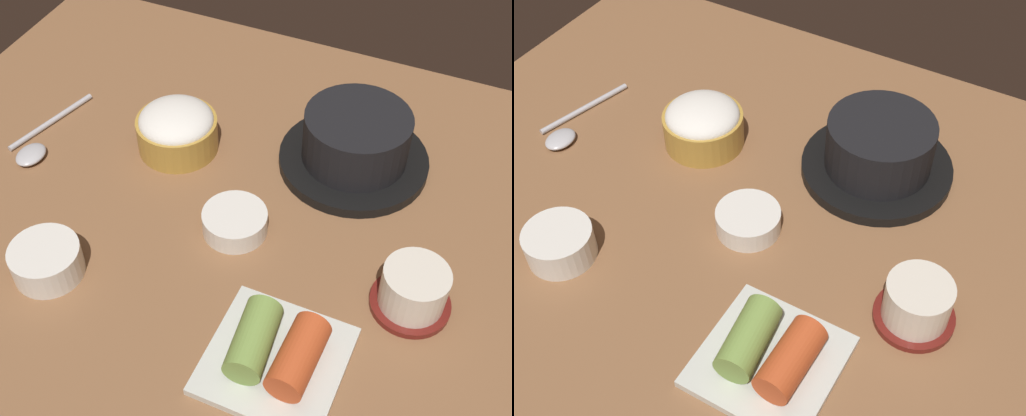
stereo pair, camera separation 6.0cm
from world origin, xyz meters
TOP-DOWN VIEW (x-y plane):
  - dining_table at (0.00, 0.00)cm, footprint 100.00×76.00cm
  - stone_pot at (9.50, 13.14)cm, footprint 19.86×19.86cm
  - rice_bowl at (-13.49, 6.82)cm, footprint 10.94×10.94cm
  - tea_cup_with_saucer at (22.50, -6.09)cm, footprint 9.02×9.02cm
  - banchan_cup_center at (-0.34, -3.82)cm, footprint 7.98×7.98cm
  - kimchi_plate at (11.64, -18.89)cm, footprint 14.07×14.07cm
  - side_bowl_near at (-16.96, -18.32)cm, footprint 8.17×8.17cm
  - spoon at (-31.12, -1.10)cm, footprint 5.81×16.76cm

SIDE VIEW (x-z plane):
  - dining_table at x=0.00cm, z-range 0.00..2.00cm
  - spoon at x=-31.12cm, z-range 1.95..3.30cm
  - banchan_cup_center at x=-0.34cm, z-range 2.12..5.00cm
  - kimchi_plate at x=11.64cm, z-range 1.45..6.48cm
  - side_bowl_near at x=-16.96cm, z-range 2.13..6.07cm
  - tea_cup_with_saucer at x=22.50cm, z-range 1.95..7.73cm
  - rice_bowl at x=-13.49cm, z-range 2.00..8.60cm
  - stone_pot at x=9.50cm, z-range 1.66..9.85cm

